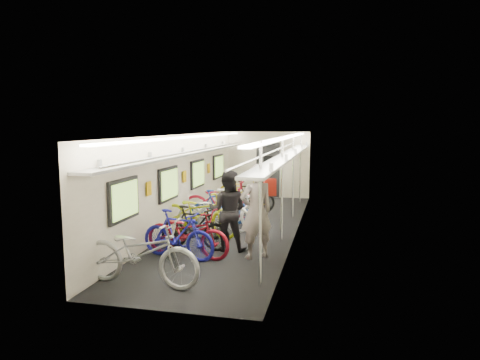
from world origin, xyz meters
The scene contains 15 objects.
train_car_shell centered at (-0.36, 0.71, 1.66)m, with size 10.00×10.00×10.00m.
bicycle_0 centered at (-0.69, -4.14, 0.56)m, with size 0.74×2.12×1.12m, color #AEAEB3.
bicycle_1 centered at (-0.59, -2.67, 0.49)m, with size 0.46×1.64×0.99m, color #191895.
bicycle_2 centered at (-0.46, -2.50, 0.49)m, with size 0.65×1.87×0.98m, color maroon.
bicycle_3 centered at (-0.48, -1.99, 0.47)m, with size 0.44×1.58×0.95m, color black.
bicycle_4 centered at (-0.73, -0.87, 0.56)m, with size 0.74×2.12×1.12m, color #B4BB11.
bicycle_5 centered at (-0.10, -0.18, 0.53)m, with size 0.50×1.78×1.07m, color white.
bicycle_6 centered at (-0.53, -0.35, 0.50)m, with size 0.66×1.90×1.00m, color #BABBBF.
bicycle_7 centered at (-0.57, 0.30, 0.48)m, with size 0.45×1.59×0.95m, color navy.
bicycle_8 centered at (-0.69, 0.91, 0.56)m, with size 0.75×2.14×1.12m, color maroon.
bicycle_9 centered at (-0.15, 2.21, 0.48)m, with size 0.45×1.60×0.96m, color black.
bicycle_10 centered at (-0.58, 3.14, 0.49)m, with size 0.65×1.88×0.99m, color gold.
passenger_near centered at (0.90, -2.27, 0.95)m, with size 0.69×0.45×1.89m, color gray.
passenger_mid centered at (0.22, -1.87, 0.85)m, with size 0.83×0.65×1.71m, color black.
backpack centered at (1.01, -1.19, 1.28)m, with size 0.26×0.14×0.38m, color red.
Camera 1 is at (2.41, -10.43, 2.65)m, focal length 32.00 mm.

